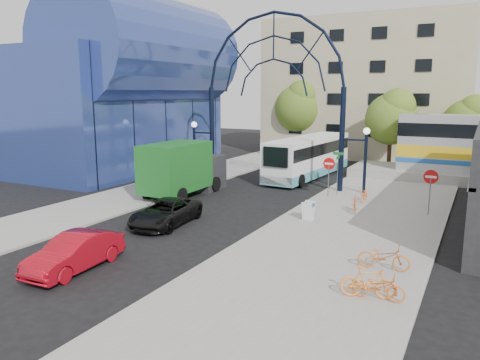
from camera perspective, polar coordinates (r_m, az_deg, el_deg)
The scene contains 22 objects.
ground at distance 22.19m, azimuth -10.99°, elevation -7.01°, with size 120.00×120.00×0.00m, color black.
sidewalk_east at distance 22.12m, azimuth 12.47°, elevation -6.96°, with size 8.00×56.00×0.12m, color gray.
plaza_west at distance 30.67m, azimuth -13.53°, elevation -2.06°, with size 5.00×50.00×0.12m, color gray.
gateway_arch at distance 33.28m, azimuth 4.08°, elevation 13.91°, with size 13.64×0.44×12.10m.
stop_sign at distance 30.05m, azimuth 10.79°, elevation 1.54°, with size 0.80×0.07×2.50m.
do_not_enter_sign at distance 26.94m, azimuth 22.22°, elevation -0.15°, with size 0.76×0.07×2.48m.
street_name_sign at distance 30.49m, azimuth 11.85°, elevation 1.89°, with size 0.70×0.70×2.80m.
sandwich_board at distance 24.43m, azimuth 8.34°, elevation -3.47°, with size 0.55×0.61×0.99m.
transit_hall at distance 42.53m, azimuth -14.94°, elevation 10.37°, with size 16.50×18.00×14.50m.
apartment_block at distance 52.63m, azimuth 15.48°, elevation 10.66°, with size 20.00×12.10×14.00m.
tree_north_a at distance 43.01m, azimuth 18.11°, elevation 7.41°, with size 4.48×4.48×7.00m.
tree_north_b at distance 49.47m, azimuth 7.36°, elevation 8.97°, with size 5.12×5.12×8.00m.
tree_north_c at distance 44.43m, azimuth 26.22°, elevation 6.50°, with size 4.16×4.16×6.50m.
city_bus at distance 37.51m, azimuth 8.38°, elevation 2.88°, with size 3.34×11.65×3.16m.
green_truck at distance 30.58m, azimuth -6.86°, elevation 1.35°, with size 2.80×7.00×3.51m.
black_suv at distance 24.09m, azimuth -9.05°, elevation -3.92°, with size 2.15×4.67×1.30m, color black.
red_sedan at distance 18.96m, azimuth -19.50°, elevation -8.33°, with size 1.46×4.19×1.38m, color #A40A17.
bike_near_a at distance 29.37m, azimuth 14.93°, elevation -1.75°, with size 0.55×1.56×0.82m, color orange.
bike_near_b at distance 26.63m, azimuth 13.82°, elevation -2.88°, with size 0.42×1.48×0.89m, color orange.
bike_far_a at distance 18.47m, azimuth 17.13°, elevation -8.93°, with size 0.66×1.90×1.00m, color #CD6829.
bike_far_b at distance 15.90m, azimuth 15.37°, elevation -11.95°, with size 0.50×1.78×1.07m, color orange.
bike_far_c at distance 15.91m, azimuth 16.54°, elevation -12.34°, with size 0.59×1.68×0.88m, color orange.
Camera 1 is at (13.35, -16.42, 6.67)m, focal length 35.00 mm.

